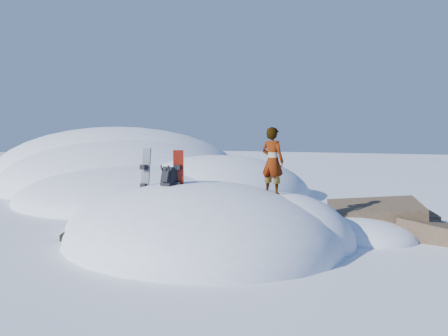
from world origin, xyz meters
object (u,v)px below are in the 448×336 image
at_px(person, 272,161).
at_px(snowboard_dark, 145,179).
at_px(backpack, 169,177).
at_px(snowboard_red, 178,178).

bearing_deg(person, snowboard_dark, 30.55).
bearing_deg(backpack, person, 41.84).
bearing_deg(snowboard_dark, person, 31.88).
height_order(snowboard_red, snowboard_dark, snowboard_dark).
xyz_separation_m(snowboard_dark, backpack, (0.88, -0.22, 0.10)).
relative_size(snowboard_red, person, 0.83).
xyz_separation_m(snowboard_red, backpack, (-0.20, -0.10, 0.02)).
xyz_separation_m(backpack, person, (2.15, 1.20, 0.37)).
bearing_deg(snowboard_red, person, 14.77).
bearing_deg(snowboard_dark, backpack, -0.12).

